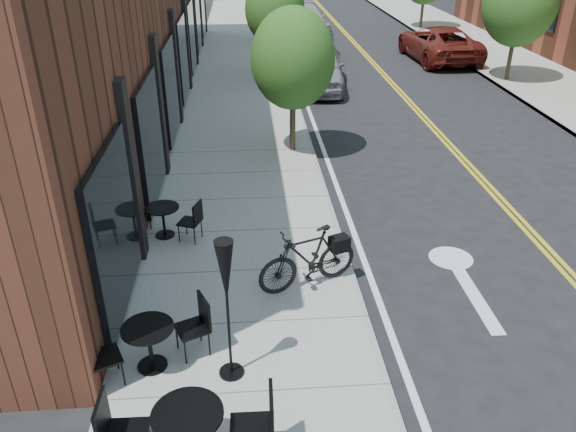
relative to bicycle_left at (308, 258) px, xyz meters
name	(u,v)px	position (x,y,z in m)	size (l,w,h in m)	color
ground	(390,390)	(0.90, -2.45, -0.68)	(120.00, 120.00, 0.00)	black
sidewalk_near	(242,140)	(-1.10, 7.55, -0.62)	(4.00, 70.00, 0.12)	#9E9B93
building_near	(97,0)	(-5.60, 11.55, 2.82)	(5.00, 28.00, 7.00)	#442316
tree_near_a	(293,59)	(0.30, 6.55, 1.93)	(2.20, 2.20, 3.81)	#382B1E
tree_near_b	(275,10)	(0.30, 14.55, 2.04)	(2.30, 2.30, 3.98)	#382B1E
tree_far_b	(520,1)	(9.50, 13.55, 2.38)	(2.80, 2.80, 4.62)	#382B1E
bicycle_left	(308,258)	(0.00, 0.00, 0.00)	(0.52, 1.85, 1.11)	black
bistro_set_a	(189,431)	(-1.76, -3.50, -0.04)	(1.92, 0.85, 1.04)	black
bistro_set_b	(149,341)	(-2.45, -1.84, -0.09)	(1.72, 1.09, 0.92)	black
bistro_set_c	(163,217)	(-2.70, 1.97, -0.13)	(1.59, 0.92, 0.84)	black
patio_umbrella	(226,282)	(-1.31, -2.07, 1.01)	(0.35, 0.35, 2.18)	black
parked_car_a	(319,67)	(1.87, 13.28, 0.12)	(1.89, 4.71, 1.60)	gray
parked_car_b	(317,42)	(2.50, 18.92, -0.02)	(1.38, 3.97, 1.31)	black
parked_car_c	(304,20)	(2.50, 24.51, 0.10)	(2.17, 5.33, 1.55)	#ADADB2
parked_car_far	(438,43)	(7.95, 17.59, 0.09)	(2.54, 5.52, 1.53)	maroon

